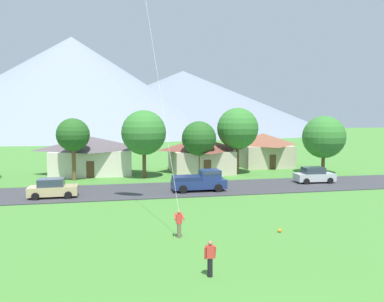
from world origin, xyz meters
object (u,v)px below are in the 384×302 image
object	(u,v)px
tree_far_right	(73,135)
watcher_person	(210,258)
house_left_center	(263,149)
tree_near_left	(238,129)
house_right_center	(92,155)
parked_car_silver_mid_west	(314,175)
house_leftmost	(200,154)
tree_right_of_center	(144,133)
tree_left_of_center	(199,139)
tree_near_right	(324,137)
soccer_ball	(280,230)
parked_car_tan_west_end	(53,188)
pickup_truck_navy_west_side	(200,181)

from	to	relation	value
tree_far_right	watcher_person	size ratio (longest dim) A/B	4.21
house_left_center	tree_near_left	size ratio (longest dim) A/B	0.93
house_right_center	parked_car_silver_mid_west	world-z (taller)	house_right_center
house_leftmost	tree_right_of_center	world-z (taller)	tree_right_of_center
parked_car_silver_mid_west	house_left_center	bearing A→B (deg)	90.10
house_leftmost	house_left_center	size ratio (longest dim) A/B	1.06
house_left_center	tree_left_of_center	distance (m)	13.73
house_right_center	tree_far_right	bearing A→B (deg)	-110.93
house_leftmost	tree_left_of_center	world-z (taller)	tree_left_of_center
house_left_center	watcher_person	size ratio (longest dim) A/B	4.64
tree_near_right	soccer_ball	world-z (taller)	tree_near_right
house_leftmost	tree_far_right	bearing A→B (deg)	-167.38
house_left_center	parked_car_tan_west_end	xyz separation A→B (m)	(-26.58, -16.76, -1.61)
tree_left_of_center	soccer_ball	xyz separation A→B (m)	(0.23, -22.41, -4.46)
house_leftmost	parked_car_silver_mid_west	world-z (taller)	house_leftmost
house_right_center	tree_near_left	bearing A→B (deg)	-11.31
house_right_center	pickup_truck_navy_west_side	bearing A→B (deg)	-50.79
tree_near_right	soccer_ball	xyz separation A→B (m)	(-15.54, -21.27, -4.54)
tree_near_left	watcher_person	distance (m)	31.19
house_leftmost	parked_car_tan_west_end	distance (m)	20.78
tree_near_left	parked_car_tan_west_end	world-z (taller)	tree_near_left
parked_car_tan_west_end	soccer_ball	size ratio (longest dim) A/B	17.58
house_leftmost	tree_near_left	xyz separation A→B (m)	(4.18, -2.61, 3.40)
tree_right_of_center	soccer_ball	xyz separation A→B (m)	(6.77, -22.70, -5.21)
tree_far_right	tree_left_of_center	bearing A→B (deg)	-0.49
house_right_center	pickup_truck_navy_west_side	size ratio (longest dim) A/B	1.99
tree_near_right	watcher_person	bearing A→B (deg)	-128.72
parked_car_tan_west_end	soccer_ball	bearing A→B (deg)	-40.40
house_leftmost	parked_car_tan_west_end	bearing A→B (deg)	-142.00
house_left_center	parked_car_silver_mid_west	xyz separation A→B (m)	(0.03, -14.54, -1.61)
tree_right_of_center	tree_left_of_center	bearing A→B (deg)	-2.51
parked_car_silver_mid_west	house_leftmost	bearing A→B (deg)	134.26
parked_car_silver_mid_west	pickup_truck_navy_west_side	distance (m)	13.25
house_leftmost	tree_far_right	world-z (taller)	tree_far_right
house_leftmost	tree_right_of_center	xyz separation A→B (m)	(-7.54, -3.30, 3.02)
tree_right_of_center	watcher_person	xyz separation A→B (m)	(0.89, -28.16, -4.46)
watcher_person	soccer_ball	world-z (taller)	watcher_person
house_left_center	tree_left_of_center	world-z (taller)	tree_left_of_center
tree_near_left	tree_far_right	world-z (taller)	tree_near_left
house_left_center	tree_far_right	xyz separation A→B (m)	(-25.73, -7.46, 2.67)
pickup_truck_navy_west_side	soccer_ball	distance (m)	13.76
house_right_center	tree_near_left	xyz separation A→B (m)	(17.96, -3.59, 3.28)
house_leftmost	house_left_center	xyz separation A→B (m)	(10.25, 4.00, 0.16)
soccer_ball	tree_right_of_center	bearing A→B (deg)	106.60
pickup_truck_navy_west_side	soccer_ball	xyz separation A→B (m)	(2.06, -13.57, -0.94)
tree_near_right	house_right_center	bearing A→B (deg)	168.67
tree_near_right	parked_car_silver_mid_west	size ratio (longest dim) A/B	1.71
house_leftmost	soccer_ball	bearing A→B (deg)	-91.69
pickup_truck_navy_west_side	watcher_person	bearing A→B (deg)	-101.35
pickup_truck_navy_west_side	watcher_person	distance (m)	19.41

